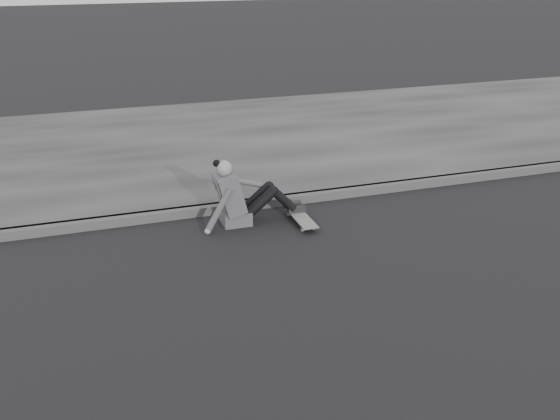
{
  "coord_description": "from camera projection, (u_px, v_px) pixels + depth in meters",
  "views": [
    {
      "loc": [
        -2.89,
        -5.01,
        3.25
      ],
      "look_at": [
        -0.79,
        1.26,
        0.5
      ],
      "focal_mm": 40.0,
      "sensor_mm": 36.0,
      "label": 1
    }
  ],
  "objects": [
    {
      "name": "ground",
      "position": [
        390.0,
        289.0,
        6.48
      ],
      "size": [
        80.0,
        80.0,
        0.0
      ],
      "primitive_type": "plane",
      "color": "black",
      "rests_on": "ground"
    },
    {
      "name": "curb",
      "position": [
        304.0,
        198.0,
        8.72
      ],
      "size": [
        24.0,
        0.16,
        0.12
      ],
      "primitive_type": "cube",
      "color": "#464646",
      "rests_on": "ground"
    },
    {
      "name": "sidewalk",
      "position": [
        246.0,
        140.0,
        11.36
      ],
      "size": [
        24.0,
        6.0,
        0.12
      ],
      "primitive_type": "cube",
      "color": "#373737",
      "rests_on": "ground"
    },
    {
      "name": "skateboard",
      "position": [
        301.0,
        218.0,
        8.04
      ],
      "size": [
        0.2,
        0.78,
        0.09
      ],
      "color": "gray",
      "rests_on": "ground"
    },
    {
      "name": "seated_woman",
      "position": [
        240.0,
        197.0,
        7.93
      ],
      "size": [
        1.38,
        0.46,
        0.88
      ],
      "color": "#4D4D4F",
      "rests_on": "ground"
    }
  ]
}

